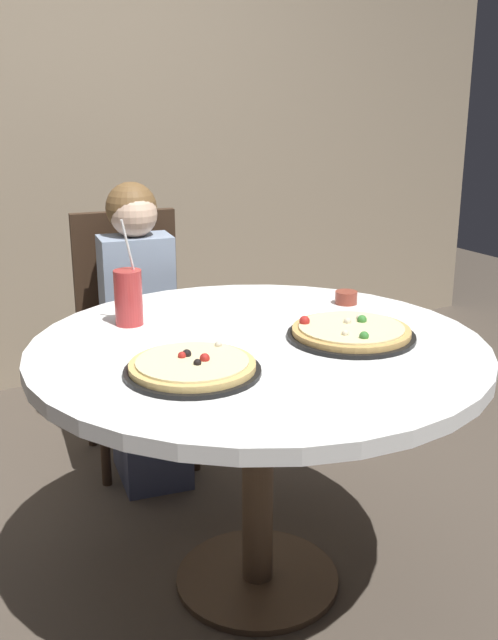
{
  "coord_description": "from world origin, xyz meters",
  "views": [
    {
      "loc": [
        -0.96,
        -1.63,
        1.41
      ],
      "look_at": [
        0.0,
        0.05,
        0.8
      ],
      "focal_mm": 42.03,
      "sensor_mm": 36.0,
      "label": 1
    }
  ],
  "objects_px": {
    "chair_wooden": "(132,323)",
    "sauce_bowl": "(346,298)",
    "dining_table": "(258,376)",
    "diner_child": "(144,349)",
    "pizza_cheese": "(351,332)",
    "soda_cup": "(128,297)",
    "pizza_veggie": "(193,367)"
  },
  "relations": [
    {
      "from": "chair_wooden",
      "to": "sauce_bowl",
      "type": "bearing_deg",
      "value": -62.65
    },
    {
      "from": "dining_table",
      "to": "diner_child",
      "type": "bearing_deg",
      "value": 90.89
    },
    {
      "from": "dining_table",
      "to": "pizza_cheese",
      "type": "distance_m",
      "value": 0.28
    },
    {
      "from": "dining_table",
      "to": "diner_child",
      "type": "xyz_separation_m",
      "value": [
        -0.01,
        0.81,
        -0.17
      ]
    },
    {
      "from": "pizza_cheese",
      "to": "chair_wooden",
      "type": "bearing_deg",
      "value": 101.67
    },
    {
      "from": "dining_table",
      "to": "pizza_cheese",
      "type": "bearing_deg",
      "value": -20.95
    },
    {
      "from": "dining_table",
      "to": "chair_wooden",
      "type": "xyz_separation_m",
      "value": [
        0.02,
        0.99,
        -0.12
      ]
    },
    {
      "from": "chair_wooden",
      "to": "soda_cup",
      "type": "bearing_deg",
      "value": -110.94
    },
    {
      "from": "chair_wooden",
      "to": "pizza_veggie",
      "type": "bearing_deg",
      "value": -103.47
    },
    {
      "from": "dining_table",
      "to": "sauce_bowl",
      "type": "distance_m",
      "value": 0.48
    },
    {
      "from": "pizza_veggie",
      "to": "sauce_bowl",
      "type": "bearing_deg",
      "value": 24.09
    },
    {
      "from": "diner_child",
      "to": "sauce_bowl",
      "type": "bearing_deg",
      "value": -54.57
    },
    {
      "from": "pizza_cheese",
      "to": "dining_table",
      "type": "bearing_deg",
      "value": 159.05
    },
    {
      "from": "soda_cup",
      "to": "diner_child",
      "type": "bearing_deg",
      "value": 64.95
    },
    {
      "from": "pizza_cheese",
      "to": "sauce_bowl",
      "type": "relative_size",
      "value": 5.0
    },
    {
      "from": "pizza_veggie",
      "to": "sauce_bowl",
      "type": "relative_size",
      "value": 4.72
    },
    {
      "from": "pizza_veggie",
      "to": "diner_child",
      "type": "bearing_deg",
      "value": 75.63
    },
    {
      "from": "sauce_bowl",
      "to": "pizza_cheese",
      "type": "bearing_deg",
      "value": -124.53
    },
    {
      "from": "pizza_cheese",
      "to": "soda_cup",
      "type": "relative_size",
      "value": 1.14
    },
    {
      "from": "soda_cup",
      "to": "dining_table",
      "type": "bearing_deg",
      "value": -53.35
    },
    {
      "from": "chair_wooden",
      "to": "sauce_bowl",
      "type": "height_order",
      "value": "chair_wooden"
    },
    {
      "from": "chair_wooden",
      "to": "pizza_cheese",
      "type": "height_order",
      "value": "chair_wooden"
    },
    {
      "from": "dining_table",
      "to": "soda_cup",
      "type": "relative_size",
      "value": 4.01
    },
    {
      "from": "diner_child",
      "to": "dining_table",
      "type": "bearing_deg",
      "value": -89.11
    },
    {
      "from": "diner_child",
      "to": "pizza_cheese",
      "type": "xyz_separation_m",
      "value": [
        0.25,
        -0.9,
        0.28
      ]
    },
    {
      "from": "dining_table",
      "to": "pizza_veggie",
      "type": "distance_m",
      "value": 0.3
    },
    {
      "from": "chair_wooden",
      "to": "pizza_cheese",
      "type": "distance_m",
      "value": 1.13
    },
    {
      "from": "chair_wooden",
      "to": "diner_child",
      "type": "height_order",
      "value": "diner_child"
    },
    {
      "from": "soda_cup",
      "to": "chair_wooden",
      "type": "bearing_deg",
      "value": 69.06
    },
    {
      "from": "dining_table",
      "to": "diner_child",
      "type": "relative_size",
      "value": 1.14
    },
    {
      "from": "diner_child",
      "to": "pizza_veggie",
      "type": "bearing_deg",
      "value": -104.37
    },
    {
      "from": "dining_table",
      "to": "chair_wooden",
      "type": "distance_m",
      "value": 1.0
    }
  ]
}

